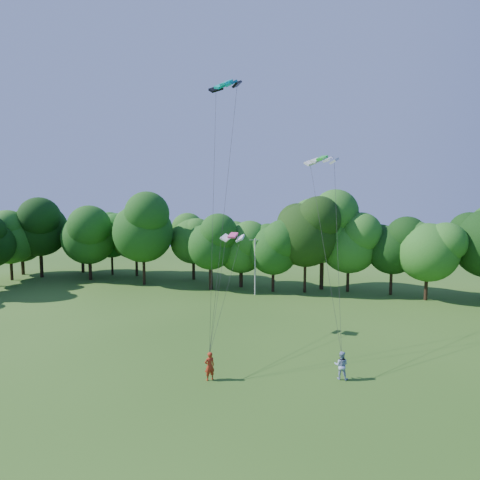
% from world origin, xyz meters
% --- Properties ---
extents(ground, '(160.00, 160.00, 0.00)m').
position_xyz_m(ground, '(0.00, 0.00, 0.00)').
color(ground, '#295116').
rests_on(ground, ground).
extents(utility_pole, '(1.41, 0.55, 7.33)m').
position_xyz_m(utility_pole, '(-4.71, 31.95, 3.79)').
color(utility_pole, '#A9A9A0').
rests_on(utility_pole, ground).
extents(kite_flyer_left, '(0.82, 0.82, 1.91)m').
position_xyz_m(kite_flyer_left, '(-1.27, 8.21, 0.95)').
color(kite_flyer_left, '#A22A14').
rests_on(kite_flyer_left, ground).
extents(kite_flyer_right, '(0.94, 0.74, 1.89)m').
position_xyz_m(kite_flyer_right, '(6.99, 11.00, 0.94)').
color(kite_flyer_right, '#93A4CC').
rests_on(kite_flyer_right, ground).
extents(kite_teal, '(3.01, 1.98, 0.74)m').
position_xyz_m(kite_teal, '(-3.04, 16.60, 21.73)').
color(kite_teal, '#05AEA7').
rests_on(kite_teal, ground).
extents(kite_green, '(3.16, 2.19, 0.57)m').
position_xyz_m(kite_green, '(4.55, 20.83, 15.74)').
color(kite_green, green).
rests_on(kite_green, ground).
extents(kite_pink, '(2.09, 1.06, 0.47)m').
position_xyz_m(kite_pink, '(-2.70, 17.25, 8.89)').
color(kite_pink, '#F4438B').
rests_on(kite_pink, ground).
extents(tree_back_west, '(7.92, 7.92, 11.53)m').
position_xyz_m(tree_back_west, '(-31.19, 38.46, 7.20)').
color(tree_back_west, '#342214').
rests_on(tree_back_west, ground).
extents(tree_back_center, '(9.22, 9.22, 13.41)m').
position_xyz_m(tree_back_center, '(1.20, 35.44, 8.37)').
color(tree_back_center, '#2F2412').
rests_on(tree_back_center, ground).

